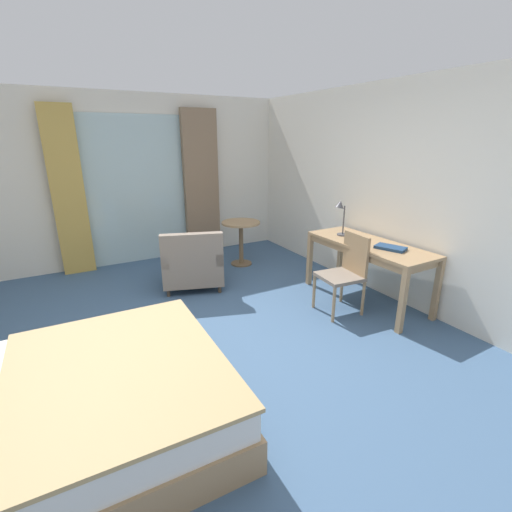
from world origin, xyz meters
TOP-DOWN VIEW (x-y plane):
  - ground at (0.00, 0.00)m, footprint 5.61×6.74m
  - wall_back at (0.00, 3.11)m, footprint 5.21×0.12m
  - wall_right at (2.55, 0.00)m, footprint 0.12×6.34m
  - balcony_glass_door at (0.07, 3.03)m, footprint 1.59×0.02m
  - curtain_panel_left at (-0.94, 2.93)m, footprint 0.44×0.10m
  - curtain_panel_right at (1.09, 2.93)m, footprint 0.59×0.10m
  - bed at (-1.34, -0.63)m, footprint 2.19×1.72m
  - writing_desk at (2.13, 0.06)m, footprint 0.65×1.61m
  - desk_chair at (1.71, -0.02)m, footprint 0.48×0.47m
  - desk_lamp at (2.02, 0.49)m, footprint 0.23×0.15m
  - closed_book at (2.14, -0.24)m, footprint 0.29×0.37m
  - armchair_by_window at (0.39, 1.54)m, footprint 0.99×0.99m
  - round_cafe_table at (1.38, 2.03)m, footprint 0.61×0.61m

SIDE VIEW (x-z plane):
  - ground at x=0.00m, z-range -0.10..0.00m
  - bed at x=-1.34m, z-range -0.26..0.79m
  - armchair_by_window at x=0.39m, z-range -0.09..0.74m
  - round_cafe_table at x=1.38m, z-range 0.16..0.87m
  - desk_chair at x=1.71m, z-range 0.05..0.98m
  - writing_desk at x=2.13m, z-range 0.29..1.05m
  - closed_book at x=2.14m, z-range 0.76..0.79m
  - desk_lamp at x=2.02m, z-range 0.84..1.31m
  - balcony_glass_door at x=0.07m, z-range 0.00..2.30m
  - curtain_panel_left at x=-0.94m, z-range 0.00..2.41m
  - curtain_panel_right at x=1.09m, z-range 0.00..2.41m
  - wall_back at x=0.00m, z-range 0.00..2.62m
  - wall_right at x=2.55m, z-range 0.00..2.62m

